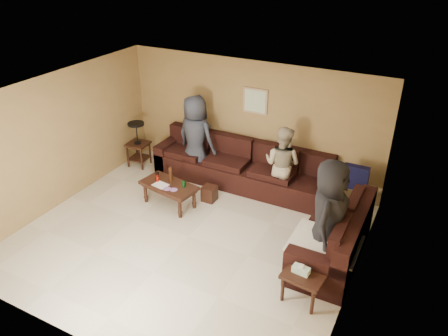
# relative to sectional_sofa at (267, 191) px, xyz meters

# --- Properties ---
(room) EXTENTS (5.60, 5.50, 2.50)m
(room) POSITION_rel_sectional_sofa_xyz_m (-0.81, -1.52, 1.34)
(room) COLOR beige
(room) RESTS_ON ground
(sectional_sofa) EXTENTS (4.65, 2.90, 0.97)m
(sectional_sofa) POSITION_rel_sectional_sofa_xyz_m (0.00, 0.00, 0.00)
(sectional_sofa) COLOR black
(sectional_sofa) RESTS_ON ground
(coffee_table) EXTENTS (1.17, 0.72, 0.74)m
(coffee_table) POSITION_rel_sectional_sofa_xyz_m (-1.67, -0.81, 0.06)
(coffee_table) COLOR #331911
(coffee_table) RESTS_ON ground
(end_table_left) EXTENTS (0.48, 0.48, 1.02)m
(end_table_left) POSITION_rel_sectional_sofa_xyz_m (-3.20, 0.25, 0.21)
(end_table_left) COLOR #331911
(end_table_left) RESTS_ON ground
(side_table_right) EXTENTS (0.61, 0.52, 0.61)m
(side_table_right) POSITION_rel_sectional_sofa_xyz_m (1.39, -2.02, 0.08)
(side_table_right) COLOR #331911
(side_table_right) RESTS_ON ground
(waste_bin) EXTENTS (0.26, 0.26, 0.31)m
(waste_bin) POSITION_rel_sectional_sofa_xyz_m (-1.06, -0.32, -0.17)
(waste_bin) COLOR #331911
(waste_bin) RESTS_ON ground
(wall_art) EXTENTS (0.52, 0.04, 0.52)m
(wall_art) POSITION_rel_sectional_sofa_xyz_m (-0.71, 0.96, 1.37)
(wall_art) COLOR tan
(wall_art) RESTS_ON ground
(person_left) EXTENTS (0.95, 0.68, 1.80)m
(person_left) POSITION_rel_sectional_sofa_xyz_m (-1.79, 0.42, 0.57)
(person_left) COLOR #2E323F
(person_left) RESTS_ON ground
(person_middle) EXTENTS (0.81, 0.67, 1.52)m
(person_middle) POSITION_rel_sectional_sofa_xyz_m (0.14, 0.38, 0.44)
(person_middle) COLOR tan
(person_middle) RESTS_ON ground
(person_right) EXTENTS (0.61, 0.91, 1.83)m
(person_right) POSITION_rel_sectional_sofa_xyz_m (1.44, -1.17, 0.59)
(person_right) COLOR black
(person_right) RESTS_ON ground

